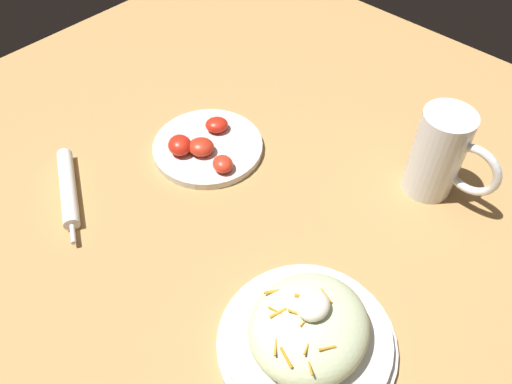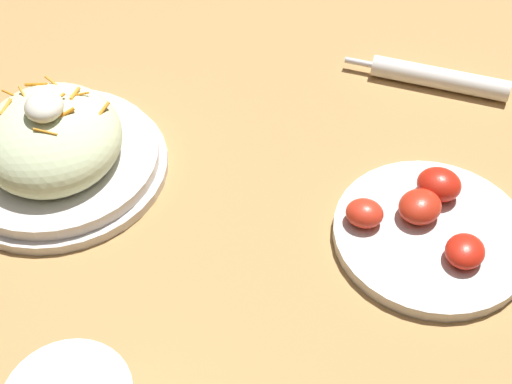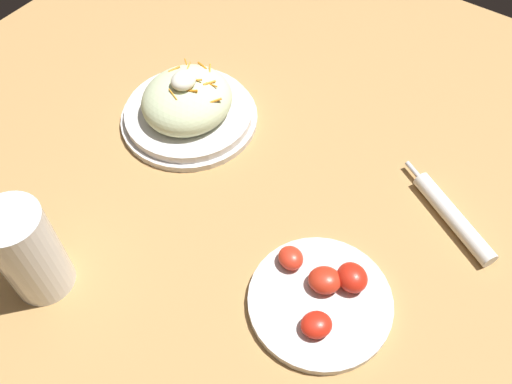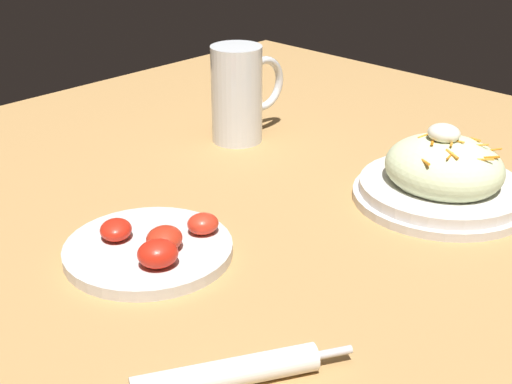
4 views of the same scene
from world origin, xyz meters
name	(u,v)px [view 4 (image 4 of 4)]	position (x,y,z in m)	size (l,w,h in m)	color
ground_plane	(289,229)	(0.00, 0.00, 0.00)	(1.43, 1.43, 0.00)	#B2844C
salad_plate	(443,177)	(0.09, 0.21, 0.03)	(0.24, 0.24, 0.11)	silver
beer_mug	(239,99)	(-0.27, 0.18, 0.07)	(0.08, 0.15, 0.16)	white
napkin_roll	(228,373)	(0.16, -0.26, 0.01)	(0.11, 0.19, 0.03)	white
tomato_plate	(151,247)	(-0.07, -0.16, 0.01)	(0.20, 0.20, 0.04)	silver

